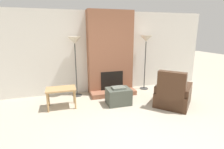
{
  "coord_description": "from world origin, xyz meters",
  "views": [
    {
      "loc": [
        -1.55,
        -2.56,
        1.98
      ],
      "look_at": [
        0.0,
        2.59,
        0.64
      ],
      "focal_mm": 28.0,
      "sensor_mm": 36.0,
      "label": 1
    }
  ],
  "objects_px": {
    "side_table": "(61,91)",
    "floor_lamp_right": "(146,42)",
    "floor_lamp_left": "(75,44)",
    "ottoman": "(118,96)",
    "armchair": "(173,95)"
  },
  "relations": [
    {
      "from": "armchair",
      "to": "floor_lamp_right",
      "type": "xyz_separation_m",
      "value": [
        -0.09,
        1.5,
        1.34
      ]
    },
    {
      "from": "armchair",
      "to": "side_table",
      "type": "distance_m",
      "value": 2.99
    },
    {
      "from": "armchair",
      "to": "ottoman",
      "type": "bearing_deg",
      "value": 25.8
    },
    {
      "from": "ottoman",
      "to": "side_table",
      "type": "height_order",
      "value": "side_table"
    },
    {
      "from": "side_table",
      "to": "floor_lamp_left",
      "type": "height_order",
      "value": "floor_lamp_left"
    },
    {
      "from": "armchair",
      "to": "floor_lamp_right",
      "type": "bearing_deg",
      "value": -40.61
    },
    {
      "from": "ottoman",
      "to": "floor_lamp_left",
      "type": "distance_m",
      "value": 1.99
    },
    {
      "from": "ottoman",
      "to": "side_table",
      "type": "bearing_deg",
      "value": 171.85
    },
    {
      "from": "ottoman",
      "to": "side_table",
      "type": "distance_m",
      "value": 1.54
    },
    {
      "from": "side_table",
      "to": "floor_lamp_right",
      "type": "bearing_deg",
      "value": 15.47
    },
    {
      "from": "armchair",
      "to": "floor_lamp_right",
      "type": "distance_m",
      "value": 2.02
    },
    {
      "from": "ottoman",
      "to": "floor_lamp_right",
      "type": "bearing_deg",
      "value": 37.48
    },
    {
      "from": "armchair",
      "to": "floor_lamp_left",
      "type": "distance_m",
      "value": 3.14
    },
    {
      "from": "floor_lamp_right",
      "to": "armchair",
      "type": "bearing_deg",
      "value": -86.7
    },
    {
      "from": "armchair",
      "to": "side_table",
      "type": "relative_size",
      "value": 1.77
    }
  ]
}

